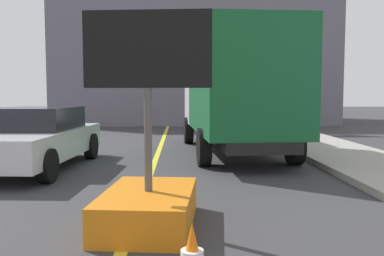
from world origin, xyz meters
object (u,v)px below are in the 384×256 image
at_px(pickup_car, 34,138).
at_px(box_truck, 235,90).
at_px(arrow_board_trailer, 148,189).
at_px(highway_guide_sign, 255,56).

bearing_deg(pickup_car, box_truck, 23.90).
bearing_deg(arrow_board_trailer, highway_guide_sign, 74.42).
relative_size(arrow_board_trailer, pickup_car, 0.58).
bearing_deg(arrow_board_trailer, pickup_car, 124.37).
relative_size(arrow_board_trailer, box_truck, 0.37).
height_order(box_truck, pickup_car, box_truck).
relative_size(box_truck, highway_guide_sign, 1.46).
bearing_deg(box_truck, arrow_board_trailer, -106.91).
distance_m(box_truck, pickup_car, 5.40).
distance_m(box_truck, highway_guide_sign, 7.95).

